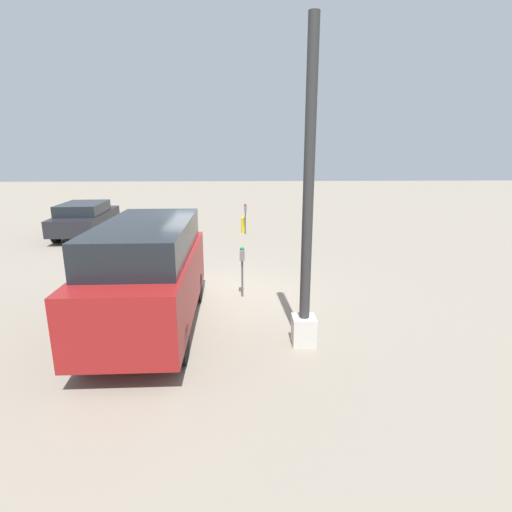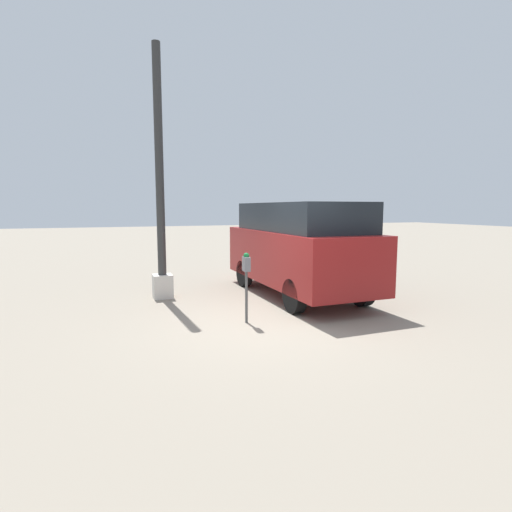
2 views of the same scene
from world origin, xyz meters
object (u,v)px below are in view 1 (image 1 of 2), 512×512
Objects in this scene: parking_meter_near at (242,260)px; lamp_post at (307,237)px; parking_meter_far at (245,212)px; car_distant at (85,218)px; fire_hydrant at (243,225)px; parked_van at (148,272)px.

lamp_post reaches higher than parking_meter_near.
parking_meter_far is (-7.85, 0.15, 0.04)m from parking_meter_near.
car_distant is 6.30× the size of fire_hydrant.
parking_meter_near is 0.96× the size of parking_meter_far.
lamp_post reaches higher than parking_meter_far.
parked_van is 1.02× the size of car_distant.
parking_meter_far is 0.28× the size of parked_van.
lamp_post is 7.67× the size of fire_hydrant.
parked_van reaches higher than parking_meter_near.
car_distant is (0.00, -6.95, -0.22)m from parking_meter_far.
parked_van is (-0.87, -3.07, -0.89)m from lamp_post.
parking_meter_far is at bearing -93.32° from car_distant.
fire_hydrant is at bearing 168.01° from parked_van.
car_distant reaches higher than fire_hydrant.
lamp_post is 13.21m from car_distant.
parking_meter_far reaches higher than fire_hydrant.
parking_meter_near is 2.60m from parked_van.
parking_meter_near is 7.85m from parking_meter_far.
lamp_post is at bearing 5.83° from fire_hydrant.
parking_meter_far reaches higher than parking_meter_near.
parked_van is 10.16m from fire_hydrant.
parked_van is at bearing -11.19° from fire_hydrant.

